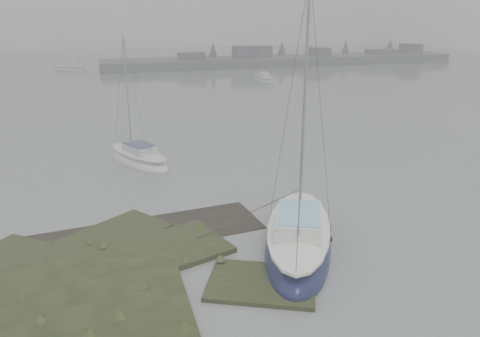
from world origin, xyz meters
The scene contains 6 objects.
ground centered at (0.00, 30.00, 0.00)m, with size 160.00×160.00×0.00m, color slate.
far_shoreline centered at (26.84, 61.90, 0.85)m, with size 60.00×8.00×4.15m.
sailboat_main centered at (2.65, 1.48, 0.33)m, with size 5.41×7.88×10.64m.
sailboat_white centered at (-2.24, 13.95, 0.24)m, with size 4.17×5.83×7.90m.
sailboat_far_b centered at (16.22, 44.46, 0.23)m, with size 1.81×5.28×7.41m.
sailboat_far_c centered at (-8.29, 63.81, 0.25)m, with size 5.76×4.48×7.92m.
Camera 1 is at (-3.98, -13.14, 8.56)m, focal length 35.00 mm.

